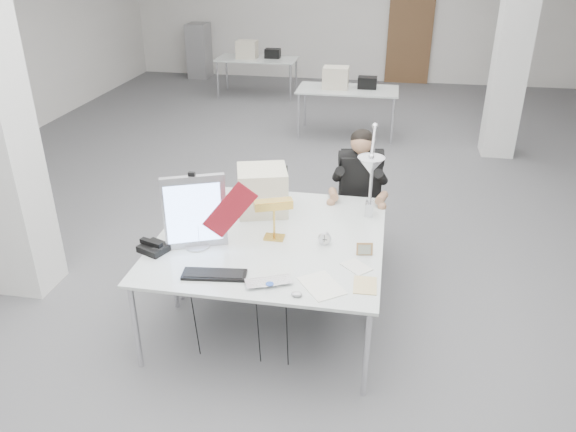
% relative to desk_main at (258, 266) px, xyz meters
% --- Properties ---
extents(room_shell, '(10.04, 14.04, 3.24)m').
position_rel_desk_main_xyz_m(room_shell, '(0.04, 2.63, 0.95)').
color(room_shell, '#545457').
rests_on(room_shell, ground).
extents(desk_main, '(1.80, 0.90, 0.02)m').
position_rel_desk_main_xyz_m(desk_main, '(0.00, 0.00, 0.00)').
color(desk_main, silver).
rests_on(desk_main, room_shell).
extents(desk_second, '(1.80, 0.90, 0.02)m').
position_rel_desk_main_xyz_m(desk_second, '(0.00, 0.90, 0.00)').
color(desk_second, silver).
rests_on(desk_second, room_shell).
extents(bg_desk_a, '(1.60, 0.80, 0.02)m').
position_rel_desk_main_xyz_m(bg_desk_a, '(0.20, 5.50, 0.00)').
color(bg_desk_a, silver).
rests_on(bg_desk_a, room_shell).
extents(bg_desk_b, '(1.60, 0.80, 0.02)m').
position_rel_desk_main_xyz_m(bg_desk_b, '(-1.80, 7.70, 0.00)').
color(bg_desk_b, silver).
rests_on(bg_desk_b, room_shell).
extents(filing_cabinet, '(0.45, 0.55, 1.20)m').
position_rel_desk_main_xyz_m(filing_cabinet, '(-3.50, 9.15, -0.14)').
color(filing_cabinet, gray).
rests_on(filing_cabinet, room_shell).
extents(office_chair, '(0.63, 0.63, 1.12)m').
position_rel_desk_main_xyz_m(office_chair, '(0.64, 1.60, -0.18)').
color(office_chair, black).
rests_on(office_chair, room_shell).
extents(seated_person, '(0.58, 0.68, 0.91)m').
position_rel_desk_main_xyz_m(seated_person, '(0.64, 1.55, 0.16)').
color(seated_person, black).
rests_on(seated_person, office_chair).
extents(monitor, '(0.46, 0.23, 0.59)m').
position_rel_desk_main_xyz_m(monitor, '(-0.53, 0.19, 0.31)').
color(monitor, '#A2A2A7').
rests_on(monitor, desk_main).
extents(pennant, '(0.42, 0.11, 0.46)m').
position_rel_desk_main_xyz_m(pennant, '(-0.24, 0.15, 0.37)').
color(pennant, maroon).
rests_on(pennant, monitor).
extents(keyboard, '(0.47, 0.20, 0.02)m').
position_rel_desk_main_xyz_m(keyboard, '(-0.27, -0.20, 0.02)').
color(keyboard, black).
rests_on(keyboard, desk_main).
extents(laptop, '(0.38, 0.32, 0.03)m').
position_rel_desk_main_xyz_m(laptop, '(0.15, -0.28, 0.03)').
color(laptop, silver).
rests_on(laptop, desk_main).
extents(mouse, '(0.09, 0.06, 0.03)m').
position_rel_desk_main_xyz_m(mouse, '(0.35, -0.35, 0.03)').
color(mouse, '#A4A4A8').
rests_on(mouse, desk_main).
extents(bankers_lamp, '(0.30, 0.20, 0.31)m').
position_rel_desk_main_xyz_m(bankers_lamp, '(0.04, 0.42, 0.17)').
color(bankers_lamp, gold).
rests_on(bankers_lamp, desk_main).
extents(desk_phone, '(0.26, 0.25, 0.05)m').
position_rel_desk_main_xyz_m(desk_phone, '(-0.83, 0.06, 0.04)').
color(desk_phone, black).
rests_on(desk_phone, desk_main).
extents(picture_frame_left, '(0.14, 0.10, 0.11)m').
position_rel_desk_main_xyz_m(picture_frame_left, '(-0.77, 0.32, 0.07)').
color(picture_frame_left, '#9E7244').
rests_on(picture_frame_left, desk_main).
extents(picture_frame_right, '(0.13, 0.05, 0.10)m').
position_rel_desk_main_xyz_m(picture_frame_right, '(0.76, 0.29, 0.06)').
color(picture_frame_right, '#B7834E').
rests_on(picture_frame_right, desk_main).
extents(desk_clock, '(0.11, 0.06, 0.10)m').
position_rel_desk_main_xyz_m(desk_clock, '(0.44, 0.39, 0.06)').
color(desk_clock, silver).
rests_on(desk_clock, desk_main).
extents(paper_stack_a, '(0.38, 0.40, 0.01)m').
position_rel_desk_main_xyz_m(paper_stack_a, '(0.50, -0.20, 0.02)').
color(paper_stack_a, white).
rests_on(paper_stack_a, desk_main).
extents(paper_stack_b, '(0.17, 0.23, 0.01)m').
position_rel_desk_main_xyz_m(paper_stack_b, '(0.79, -0.14, 0.02)').
color(paper_stack_b, '#D1B87D').
rests_on(paper_stack_b, desk_main).
extents(paper_stack_c, '(0.25, 0.25, 0.01)m').
position_rel_desk_main_xyz_m(paper_stack_c, '(0.72, 0.10, 0.02)').
color(paper_stack_c, silver).
rests_on(paper_stack_c, desk_main).
extents(beige_monitor, '(0.51, 0.50, 0.40)m').
position_rel_desk_main_xyz_m(beige_monitor, '(-0.17, 0.90, 0.21)').
color(beige_monitor, beige).
rests_on(beige_monitor, desk_second).
extents(architect_lamp, '(0.38, 0.70, 0.86)m').
position_rel_desk_main_xyz_m(architect_lamp, '(0.76, 0.73, 0.44)').
color(architect_lamp, silver).
rests_on(architect_lamp, desk_second).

